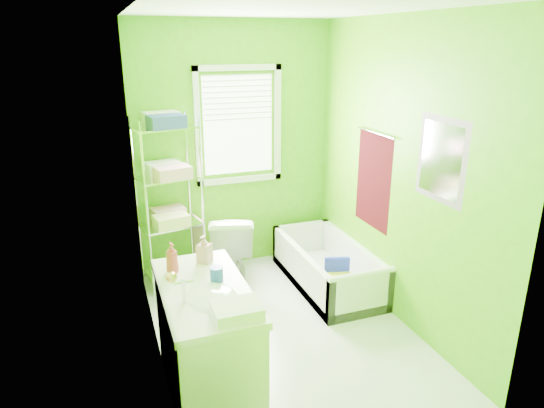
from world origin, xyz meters
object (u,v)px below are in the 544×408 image
object	(u,v)px
bathtub	(328,272)
vanity	(207,338)
toilet	(232,247)
wire_shelf_unit	(170,183)

from	to	relation	value
bathtub	vanity	size ratio (longest dim) A/B	1.28
vanity	bathtub	bearing A→B (deg)	37.42
bathtub	vanity	distance (m)	1.91
bathtub	toilet	bearing A→B (deg)	153.68
wire_shelf_unit	vanity	bearing A→B (deg)	-91.70
bathtub	wire_shelf_unit	size ratio (longest dim) A/B	0.81
bathtub	toilet	world-z (taller)	toilet
vanity	toilet	bearing A→B (deg)	68.80
toilet	vanity	size ratio (longest dim) A/B	0.69
toilet	vanity	xyz separation A→B (m)	(-0.61, -1.58, 0.06)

